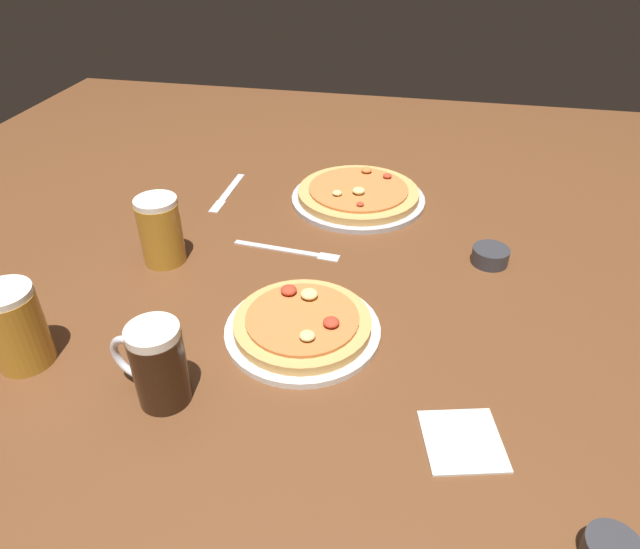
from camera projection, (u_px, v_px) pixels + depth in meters
name	position (u px, v px, depth m)	size (l,w,h in m)	color
ground_plane	(320.00, 289.00, 1.12)	(2.40, 2.40, 0.03)	brown
pizza_plate_near	(303.00, 325.00, 0.98)	(0.27, 0.27, 0.05)	silver
pizza_plate_far	(358.00, 195.00, 1.39)	(0.33, 0.33, 0.05)	#B2B2B7
beer_mug_dark	(13.00, 328.00, 0.89)	(0.14, 0.09, 0.14)	#B27A23
beer_mug_amber	(161.00, 230.00, 1.14)	(0.09, 0.14, 0.14)	#B27A23
beer_mug_pale	(157.00, 364.00, 0.83)	(0.13, 0.08, 0.14)	black
ramekin_butter	(490.00, 256.00, 1.16)	(0.08, 0.08, 0.03)	#333338
napkin_folded	(463.00, 440.00, 0.79)	(0.11, 0.11, 0.01)	silver
fork_left	(288.00, 250.00, 1.20)	(0.23, 0.04, 0.01)	silver
knife_right	(228.00, 192.00, 1.43)	(0.02, 0.21, 0.01)	silver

